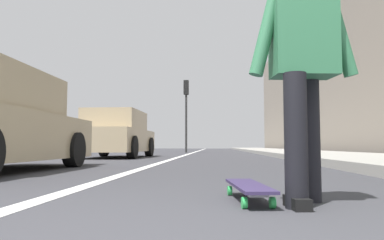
% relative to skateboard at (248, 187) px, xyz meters
% --- Properties ---
extents(ground_plane, '(80.00, 80.00, 0.00)m').
position_rel_skateboard_xyz_m(ground_plane, '(8.42, 0.18, -0.09)').
color(ground_plane, '#38383D').
extents(lane_stripe_white, '(52.00, 0.16, 0.01)m').
position_rel_skateboard_xyz_m(lane_stripe_white, '(18.42, 1.43, -0.09)').
color(lane_stripe_white, silver).
rests_on(lane_stripe_white, ground).
extents(sidewalk_curb, '(52.00, 3.20, 0.15)m').
position_rel_skateboard_xyz_m(sidewalk_curb, '(16.42, -3.29, -0.02)').
color(sidewalk_curb, '#9E9B93').
rests_on(sidewalk_curb, ground).
extents(building_facade, '(40.00, 1.20, 9.41)m').
position_rel_skateboard_xyz_m(building_facade, '(20.42, -6.02, 4.61)').
color(building_facade, gray).
rests_on(building_facade, ground).
extents(skateboard, '(0.86, 0.29, 0.11)m').
position_rel_skateboard_xyz_m(skateboard, '(0.00, 0.00, 0.00)').
color(skateboard, green).
rests_on(skateboard, ground).
extents(skater_person, '(0.48, 0.72, 1.64)m').
position_rel_skateboard_xyz_m(skater_person, '(-0.15, -0.35, 0.84)').
color(skater_person, black).
rests_on(skater_person, ground).
extents(parked_car_mid, '(4.06, 1.92, 1.49)m').
position_rel_skateboard_xyz_m(parked_car_mid, '(9.23, 3.40, 0.63)').
color(parked_car_mid, tan).
rests_on(parked_car_mid, ground).
extents(traffic_light, '(0.33, 0.28, 4.02)m').
position_rel_skateboard_xyz_m(traffic_light, '(17.88, 1.83, 2.70)').
color(traffic_light, '#2D2D2D').
rests_on(traffic_light, ground).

